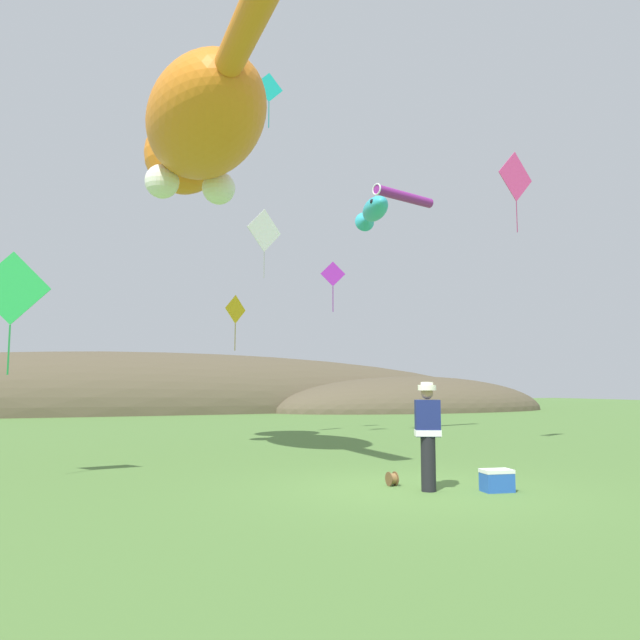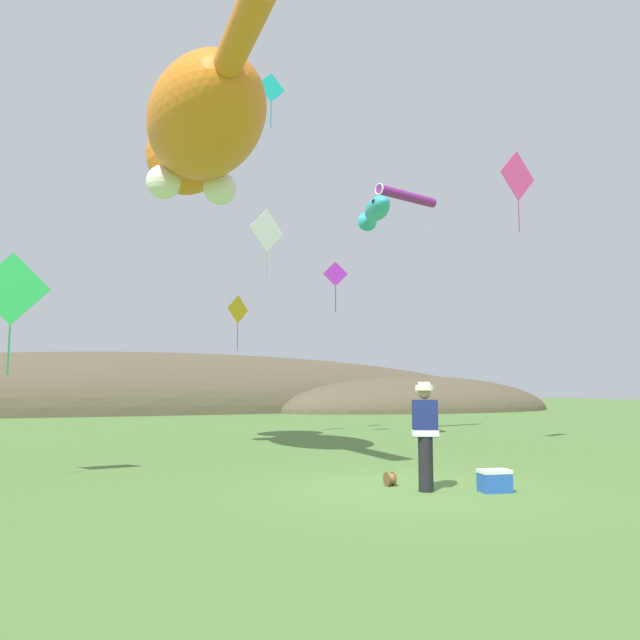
{
  "view_description": "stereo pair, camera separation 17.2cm",
  "coord_description": "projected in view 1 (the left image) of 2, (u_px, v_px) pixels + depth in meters",
  "views": [
    {
      "loc": [
        -5.54,
        -9.07,
        1.71
      ],
      "look_at": [
        0.0,
        4.0,
        3.21
      ],
      "focal_mm": 35.0,
      "sensor_mm": 36.0,
      "label": 1
    },
    {
      "loc": [
        -5.38,
        -9.13,
        1.71
      ],
      "look_at": [
        0.0,
        4.0,
        3.21
      ],
      "focal_mm": 35.0,
      "sensor_mm": 36.0,
      "label": 2
    }
  ],
  "objects": [
    {
      "name": "kite_tube_streamer",
      "position": [
        403.0,
        196.0,
        22.79
      ],
      "size": [
        2.81,
        1.11,
        0.44
      ],
      "color": "#8C268C"
    },
    {
      "name": "kite_diamond_white",
      "position": [
        264.0,
        231.0,
        21.12
      ],
      "size": [
        1.38,
        0.59,
        2.39
      ],
      "color": "white"
    },
    {
      "name": "kite_diamond_gold",
      "position": [
        235.0,
        310.0,
        20.8
      ],
      "size": [
        0.84,
        0.51,
        1.86
      ],
      "color": "yellow"
    },
    {
      "name": "picnic_cooler",
      "position": [
        497.0,
        480.0,
        10.12
      ],
      "size": [
        0.54,
        0.41,
        0.36
      ],
      "color": "blue",
      "rests_on": "ground"
    },
    {
      "name": "kite_fish_windsock",
      "position": [
        373.0,
        211.0,
        20.36
      ],
      "size": [
        1.32,
        2.63,
        0.78
      ],
      "color": "#33B2CC"
    },
    {
      "name": "kite_giant_cat",
      "position": [
        199.0,
        131.0,
        15.75
      ],
      "size": [
        2.9,
        9.72,
        2.95
      ],
      "color": "orange"
    },
    {
      "name": "kite_diamond_violet",
      "position": [
        333.0,
        275.0,
        21.8
      ],
      "size": [
        0.85,
        0.27,
        1.78
      ],
      "color": "purple"
    },
    {
      "name": "distant_hill_ridge",
      "position": [
        193.0,
        412.0,
        40.66
      ],
      "size": [
        55.6,
        14.26,
        7.79
      ],
      "color": "brown",
      "rests_on": "ground"
    },
    {
      "name": "ground_plane",
      "position": [
        415.0,
        490.0,
        10.27
      ],
      "size": [
        120.0,
        120.0,
        0.0
      ],
      "primitive_type": "plane",
      "color": "#517A38"
    },
    {
      "name": "kite_diamond_teal",
      "position": [
        269.0,
        88.0,
        20.84
      ],
      "size": [
        1.01,
        0.14,
        1.92
      ],
      "color": "#19BFBF"
    },
    {
      "name": "kite_diamond_pink",
      "position": [
        516.0,
        177.0,
        17.85
      ],
      "size": [
        1.44,
        0.31,
        2.37
      ],
      "color": "#E53F8C"
    },
    {
      "name": "festival_attendant",
      "position": [
        428.0,
        432.0,
        10.24
      ],
      "size": [
        0.49,
        0.41,
        1.77
      ],
      "color": "black",
      "rests_on": "ground"
    },
    {
      "name": "kite_spool",
      "position": [
        392.0,
        479.0,
        10.71
      ],
      "size": [
        0.14,
        0.24,
        0.24
      ],
      "color": "olive",
      "rests_on": "ground"
    },
    {
      "name": "kite_diamond_green",
      "position": [
        12.0,
        289.0,
        11.31
      ],
      "size": [
        1.32,
        0.32,
        2.25
      ],
      "color": "green"
    }
  ]
}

